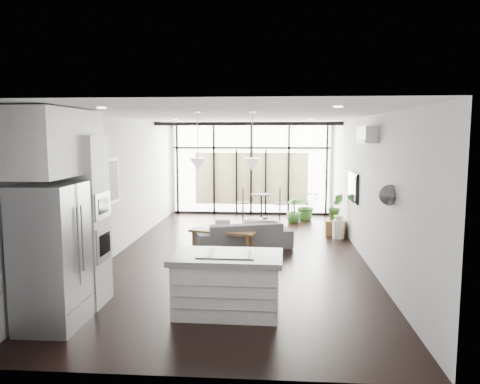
# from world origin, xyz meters

# --- Properties ---
(floor) EXTENTS (5.00, 10.00, 0.00)m
(floor) POSITION_xyz_m (0.00, 0.00, 0.00)
(floor) COLOR black
(floor) RESTS_ON ground
(ceiling) EXTENTS (5.00, 10.00, 0.00)m
(ceiling) POSITION_xyz_m (0.00, 0.00, 2.80)
(ceiling) COLOR silver
(ceiling) RESTS_ON ground
(wall_left) EXTENTS (0.02, 10.00, 2.80)m
(wall_left) POSITION_xyz_m (-2.50, 0.00, 1.40)
(wall_left) COLOR silver
(wall_left) RESTS_ON ground
(wall_right) EXTENTS (0.02, 10.00, 2.80)m
(wall_right) POSITION_xyz_m (2.50, 0.00, 1.40)
(wall_right) COLOR silver
(wall_right) RESTS_ON ground
(wall_back) EXTENTS (5.00, 0.02, 2.80)m
(wall_back) POSITION_xyz_m (0.00, 5.00, 1.40)
(wall_back) COLOR silver
(wall_back) RESTS_ON ground
(wall_front) EXTENTS (5.00, 0.02, 2.80)m
(wall_front) POSITION_xyz_m (0.00, -5.00, 1.40)
(wall_front) COLOR silver
(wall_front) RESTS_ON ground
(glazing) EXTENTS (5.00, 0.20, 2.80)m
(glazing) POSITION_xyz_m (0.00, 4.88, 1.40)
(glazing) COLOR black
(glazing) RESTS_ON ground
(skylight) EXTENTS (4.70, 1.90, 0.06)m
(skylight) POSITION_xyz_m (0.00, 4.00, 2.77)
(skylight) COLOR silver
(skylight) RESTS_ON ceiling
(neighbour_building) EXTENTS (3.50, 0.02, 1.60)m
(neighbour_building) POSITION_xyz_m (0.00, 4.95, 1.10)
(neighbour_building) COLOR beige
(neighbour_building) RESTS_ON ground
(island) EXTENTS (1.53, 0.93, 0.83)m
(island) POSITION_xyz_m (0.08, -3.26, 0.41)
(island) COLOR white
(island) RESTS_ON floor
(cooktop) EXTENTS (0.79, 0.54, 0.01)m
(cooktop) POSITION_xyz_m (0.08, -3.26, 0.83)
(cooktop) COLOR black
(cooktop) RESTS_ON island
(fridge) EXTENTS (0.71, 0.89, 1.84)m
(fridge) POSITION_xyz_m (-2.08, -3.85, 0.92)
(fridge) COLOR #99989E
(fridge) RESTS_ON floor
(appliance_column) EXTENTS (0.63, 0.66, 2.44)m
(appliance_column) POSITION_xyz_m (-2.03, -3.05, 1.22)
(appliance_column) COLOR white
(appliance_column) RESTS_ON floor
(upper_cabinets) EXTENTS (0.62, 1.75, 0.86)m
(upper_cabinets) POSITION_xyz_m (-2.12, -3.50, 2.35)
(upper_cabinets) COLOR white
(upper_cabinets) RESTS_ON wall_left
(pendant_left) EXTENTS (0.26, 0.26, 0.18)m
(pendant_left) POSITION_xyz_m (-0.40, -2.65, 2.02)
(pendant_left) COLOR silver
(pendant_left) RESTS_ON ceiling
(pendant_right) EXTENTS (0.26, 0.26, 0.18)m
(pendant_right) POSITION_xyz_m (0.40, -2.65, 2.02)
(pendant_right) COLOR silver
(pendant_right) RESTS_ON ceiling
(sofa) EXTENTS (2.12, 1.21, 0.80)m
(sofa) POSITION_xyz_m (0.06, 0.43, 0.40)
(sofa) COLOR #504F52
(sofa) RESTS_ON floor
(console_bench) EXTENTS (1.46, 0.75, 0.46)m
(console_bench) POSITION_xyz_m (-0.36, 0.11, 0.23)
(console_bench) COLOR brown
(console_bench) RESTS_ON floor
(pouf) EXTENTS (0.49, 0.49, 0.37)m
(pouf) POSITION_xyz_m (0.20, 2.00, 0.19)
(pouf) COLOR beige
(pouf) RESTS_ON floor
(crate) EXTENTS (0.51, 0.51, 0.36)m
(crate) POSITION_xyz_m (2.23, 2.03, 0.18)
(crate) COLOR brown
(crate) RESTS_ON floor
(plant_tall) EXTENTS (0.93, 0.99, 0.63)m
(plant_tall) POSITION_xyz_m (1.65, 4.06, 0.32)
(plant_tall) COLOR #2D5F21
(plant_tall) RESTS_ON floor
(plant_med) EXTENTS (0.75, 0.81, 0.40)m
(plant_med) POSITION_xyz_m (1.26, 3.55, 0.20)
(plant_med) COLOR #2D5F21
(plant_med) RESTS_ON floor
(plant_crate) EXTENTS (0.42, 0.69, 0.30)m
(plant_crate) POSITION_xyz_m (2.23, 2.03, 0.51)
(plant_crate) COLOR #2D5F21
(plant_crate) RESTS_ON crate
(milk_can) EXTENTS (0.30, 0.30, 0.54)m
(milk_can) POSITION_xyz_m (2.25, 1.63, 0.27)
(milk_can) COLOR silver
(milk_can) RESTS_ON floor
(bistro_set) EXTENTS (1.63, 0.80, 0.76)m
(bistro_set) POSITION_xyz_m (0.34, 4.20, 0.38)
(bistro_set) COLOR black
(bistro_set) RESTS_ON floor
(tv) EXTENTS (0.05, 1.10, 0.65)m
(tv) POSITION_xyz_m (2.46, 1.00, 1.30)
(tv) COLOR black
(tv) RESTS_ON wall_right
(ac_unit) EXTENTS (0.22, 0.90, 0.30)m
(ac_unit) POSITION_xyz_m (2.38, -0.80, 2.45)
(ac_unit) COLOR silver
(ac_unit) RESTS_ON wall_right
(framed_art) EXTENTS (0.04, 0.70, 0.90)m
(framed_art) POSITION_xyz_m (-2.47, -0.50, 1.55)
(framed_art) COLOR black
(framed_art) RESTS_ON wall_left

